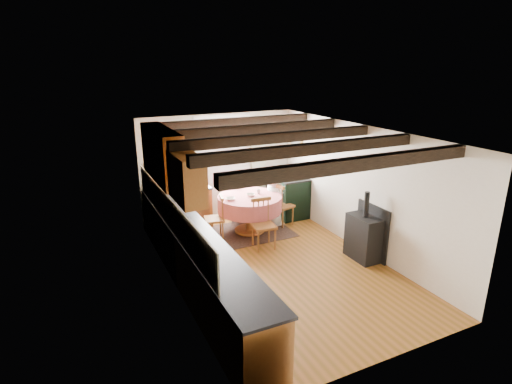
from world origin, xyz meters
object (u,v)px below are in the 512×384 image
chair_near (264,224)px  chair_right (283,204)px  dining_table (250,214)px  chair_left (214,217)px  cast_iron_stove (365,226)px  child_right (274,198)px  child_far (237,201)px  aga_range (287,195)px  cup (258,191)px

chair_near → chair_right: bearing=50.2°
dining_table → chair_near: (-0.07, -0.81, 0.09)m
chair_left → chair_right: (1.63, 0.05, 0.03)m
chair_left → cast_iron_stove: cast_iron_stove is taller
dining_table → child_right: size_ratio=1.10×
chair_right → child_far: child_far is taller
chair_right → child_far: (-0.86, 0.57, 0.04)m
dining_table → aga_range: (1.26, 0.60, 0.08)m
dining_table → child_far: bearing=92.2°
chair_right → cup: bearing=72.5°
child_far → child_right: size_ratio=0.85×
chair_left → child_right: bearing=107.5°
chair_left → cup: size_ratio=9.94×
child_right → cup: (-0.41, -0.07, 0.24)m
child_far → child_right: child_right is taller
cast_iron_stove → cup: size_ratio=14.00×
child_far → cup: child_far is taller
aga_range → cast_iron_stove: cast_iron_stove is taller
chair_right → aga_range: 0.67m
chair_left → cast_iron_stove: bearing=58.5°
aga_range → cup: aga_range is taller
dining_table → chair_left: 0.79m
chair_left → child_far: (0.77, 0.61, 0.06)m
dining_table → child_right: (0.66, 0.17, 0.21)m
cup → child_far: bearing=116.8°
child_far → cast_iron_stove: bearing=131.6°
chair_left → child_right: child_right is taller
chair_left → child_right: 1.47m
chair_right → aga_range: bearing=-54.0°
chair_near → child_far: (0.05, 1.45, 0.03)m
dining_table → child_far: size_ratio=1.29×
chair_near → child_right: bearing=59.1°
chair_left → cast_iron_stove: 2.97m
chair_left → aga_range: 2.12m
dining_table → child_right: bearing=14.0°
chair_left → chair_right: 1.63m
aga_range → chair_near: bearing=-133.3°
chair_near → cup: chair_near is taller
chair_left → chair_right: bearing=103.5°
chair_right → child_far: size_ratio=0.93×
chair_left → child_far: 0.98m
chair_near → chair_left: 1.10m
aga_range → cup: 1.18m
chair_near → cup: (0.32, 0.90, 0.36)m
chair_near → aga_range: 1.94m
chair_left → aga_range: bearing=117.6°
chair_left → cup: (1.04, 0.07, 0.40)m
child_far → cup: 0.70m
dining_table → chair_right: 0.84m
child_right → cup: size_ratio=13.26×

